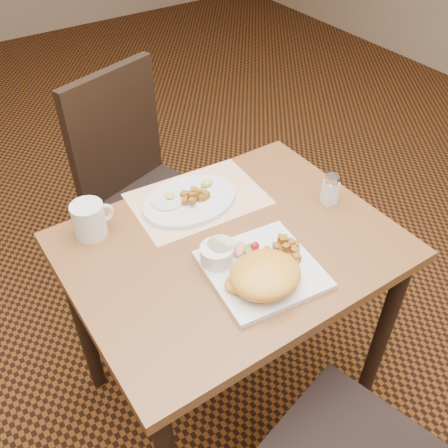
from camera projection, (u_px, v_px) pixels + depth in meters
ground at (230, 386)px, 1.89m from camera, size 8.00×8.00×0.00m
table at (231, 270)px, 1.47m from camera, size 0.90×0.70×0.75m
chair_far at (141, 182)px, 1.97m from camera, size 0.53×0.54×0.97m
placemat at (198, 199)px, 1.55m from camera, size 0.42×0.31×0.00m
plate_square at (262, 270)px, 1.31m from camera, size 0.31×0.31×0.02m
plate_oval at (190, 201)px, 1.53m from camera, size 0.32×0.24×0.02m
hollandaise_mound at (265, 276)px, 1.24m from camera, size 0.19×0.17×0.07m
ramekin at (217, 253)px, 1.31m from camera, size 0.10×0.09×0.05m
garnish_sq at (245, 248)px, 1.35m from camera, size 0.08×0.06×0.03m
fried_egg at (168, 200)px, 1.51m from camera, size 0.10×0.10×0.02m
garnish_ov at (207, 183)px, 1.57m from camera, size 0.05×0.04×0.02m
salt_shaker at (330, 189)px, 1.50m from camera, size 0.05×0.05×0.10m
coffee_mug at (90, 220)px, 1.40m from camera, size 0.12×0.09×0.10m
home_fries_sq at (286, 248)px, 1.34m from camera, size 0.11×0.10×0.04m
home_fries_ov at (196, 196)px, 1.51m from camera, size 0.09×0.08×0.03m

